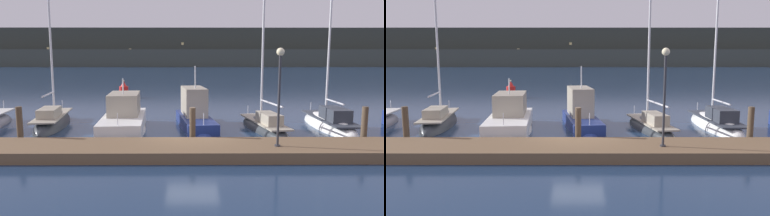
# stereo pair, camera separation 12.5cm
# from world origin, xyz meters

# --- Properties ---
(ground_plane) EXTENTS (400.00, 400.00, 0.00)m
(ground_plane) POSITION_xyz_m (0.00, 0.00, 0.00)
(ground_plane) COLOR #192D4C
(dock) EXTENTS (39.53, 2.80, 0.45)m
(dock) POSITION_xyz_m (0.00, -2.01, 0.23)
(dock) COLOR brown
(dock) RESTS_ON ground
(mooring_pile_1) EXTENTS (0.28, 0.28, 1.81)m
(mooring_pile_1) POSITION_xyz_m (-7.91, -0.36, 0.91)
(mooring_pile_1) COLOR #4C3D2D
(mooring_pile_1) RESTS_ON ground
(mooring_pile_2) EXTENTS (0.28, 0.28, 1.77)m
(mooring_pile_2) POSITION_xyz_m (0.00, -0.36, 0.88)
(mooring_pile_2) COLOR #4C3D2D
(mooring_pile_2) RESTS_ON ground
(mooring_pile_3) EXTENTS (0.28, 0.28, 1.80)m
(mooring_pile_3) POSITION_xyz_m (7.91, -0.36, 0.90)
(mooring_pile_3) COLOR #4C3D2D
(mooring_pile_3) RESTS_ON ground
(sailboat_berth_3) EXTENTS (2.46, 6.58, 9.42)m
(sailboat_berth_3) POSITION_xyz_m (-8.14, 4.34, 0.10)
(sailboat_berth_3) COLOR #2D3338
(sailboat_berth_3) RESTS_ON ground
(motorboat_berth_4) EXTENTS (2.88, 6.79, 3.37)m
(motorboat_berth_4) POSITION_xyz_m (-3.76, 3.07, 0.39)
(motorboat_berth_4) COLOR white
(motorboat_berth_4) RESTS_ON ground
(motorboat_berth_5) EXTENTS (2.66, 6.33, 3.97)m
(motorboat_berth_5) POSITION_xyz_m (0.18, 4.15, 0.45)
(motorboat_berth_5) COLOR navy
(motorboat_berth_5) RESTS_ON ground
(sailboat_berth_6) EXTENTS (2.39, 6.28, 9.76)m
(sailboat_berth_6) POSITION_xyz_m (4.00, 3.07, 0.14)
(sailboat_berth_6) COLOR #2D3338
(sailboat_berth_6) RESTS_ON ground
(sailboat_berth_7) EXTENTS (1.81, 6.89, 9.32)m
(sailboat_berth_7) POSITION_xyz_m (7.85, 3.76, 0.11)
(sailboat_berth_7) COLOR white
(sailboat_berth_7) RESTS_ON ground
(channel_buoy) EXTENTS (1.29, 1.29, 1.71)m
(channel_buoy) POSITION_xyz_m (-6.43, 18.42, 0.61)
(channel_buoy) COLOR red
(channel_buoy) RESTS_ON ground
(dock_lamppost) EXTENTS (0.32, 0.32, 3.99)m
(dock_lamppost) POSITION_xyz_m (3.47, -2.30, 3.12)
(dock_lamppost) COLOR #2D2D33
(dock_lamppost) RESTS_ON dock
(hillside_backdrop) EXTENTS (240.00, 23.00, 12.44)m
(hillside_backdrop) POSITION_xyz_m (-0.91, 112.70, 5.73)
(hillside_backdrop) COLOR #333833
(hillside_backdrop) RESTS_ON ground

